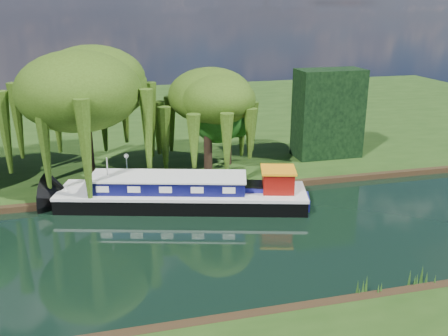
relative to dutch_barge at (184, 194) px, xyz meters
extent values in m
plane|color=black|center=(-4.25, -6.30, -0.93)|extent=(120.00, 120.00, 0.00)
cube|color=#1A360E|center=(-4.25, 27.70, -0.71)|extent=(120.00, 52.00, 0.45)
cube|color=black|center=(-0.15, 0.04, -0.49)|extent=(18.10, 8.58, 1.18)
cube|color=silver|center=(-0.15, 0.04, 0.20)|extent=(18.22, 8.69, 0.22)
cube|color=#0D0E44|center=(-1.09, 0.31, 0.78)|extent=(11.33, 5.70, 0.93)
cube|color=silver|center=(-1.09, 0.31, 1.31)|extent=(11.57, 5.94, 0.12)
cube|color=maroon|center=(6.48, -1.82, 1.06)|extent=(2.67, 2.67, 1.48)
cube|color=orange|center=(6.48, -1.82, 1.87)|extent=(2.97, 2.97, 0.16)
cylinder|color=silver|center=(-5.26, 1.48, 1.50)|extent=(0.10, 0.10, 2.36)
cube|color=navy|center=(2.81, -0.42, -0.59)|extent=(12.41, 6.05, 0.93)
cube|color=navy|center=(2.81, -0.42, 0.26)|extent=(8.72, 4.33, 0.78)
cube|color=black|center=(2.81, -0.42, 0.70)|extent=(8.85, 4.46, 0.10)
cube|color=silver|center=(-0.53, -0.10, 0.30)|extent=(0.60, 0.25, 0.33)
cube|color=silver|center=(1.52, -0.82, 0.30)|extent=(0.60, 0.25, 0.33)
cube|color=silver|center=(3.57, -1.53, 0.30)|extent=(0.60, 0.25, 0.33)
cube|color=silver|center=(5.62, -2.25, 0.30)|extent=(0.60, 0.25, 0.33)
imported|color=silver|center=(7.43, -1.15, -0.93)|extent=(2.42, 2.15, 1.17)
cylinder|color=black|center=(-6.51, 6.14, 2.52)|extent=(0.78, 0.78, 6.01)
ellipsoid|color=#2C450E|center=(-6.51, 6.14, 6.86)|extent=(8.39, 8.39, 5.42)
cylinder|color=black|center=(3.10, 5.90, 1.84)|extent=(0.66, 0.66, 4.64)
ellipsoid|color=#2C450E|center=(3.10, 5.90, 5.19)|extent=(6.33, 6.33, 4.09)
cylinder|color=black|center=(5.30, 7.36, 2.04)|extent=(0.42, 0.42, 5.04)
ellipsoid|color=#174511|center=(5.30, 7.36, 4.10)|extent=(4.03, 4.03, 4.03)
cube|color=black|center=(14.75, 7.70, 3.52)|extent=(6.00, 3.00, 8.00)
cylinder|color=silver|center=(-3.75, 4.20, 0.62)|extent=(0.10, 0.10, 2.20)
sphere|color=white|center=(-3.75, 4.20, 1.90)|extent=(0.36, 0.36, 0.36)
cylinder|color=silver|center=(-8.25, 2.10, 0.02)|extent=(0.16, 0.16, 1.00)
cylinder|color=silver|center=(-1.25, 2.10, 0.02)|extent=(0.16, 0.16, 1.00)
cylinder|color=silver|center=(4.75, 2.10, 0.02)|extent=(0.16, 0.16, 1.00)
cone|color=#234913|center=(9.75, -13.90, -0.38)|extent=(1.20, 1.20, 1.10)
cone|color=#234913|center=(6.75, -14.00, -0.38)|extent=(1.20, 1.20, 1.10)
camera|label=1|loc=(-5.55, -33.27, 13.10)|focal=40.00mm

